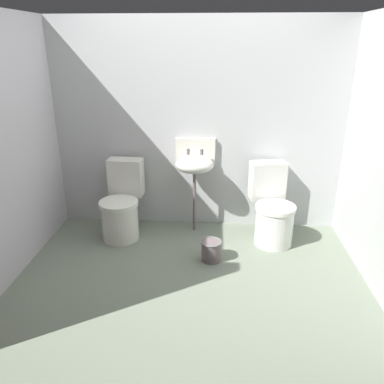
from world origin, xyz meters
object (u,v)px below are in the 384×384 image
at_px(sink, 195,163).
at_px(bucket, 211,250).
at_px(toilet_left, 122,207).
at_px(toilet_right, 272,211).

relative_size(sink, bucket, 4.92).
height_order(toilet_left, toilet_right, same).
distance_m(toilet_left, sink, 0.89).
bearing_deg(bucket, toilet_right, 36.95).
bearing_deg(bucket, sink, 107.20).
height_order(toilet_right, bucket, toilet_right).
xyz_separation_m(toilet_left, bucket, (0.95, -0.46, -0.22)).
bearing_deg(toilet_left, sink, -162.44).
xyz_separation_m(sink, bucket, (0.20, -0.64, -0.65)).
bearing_deg(sink, toilet_right, -13.10).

